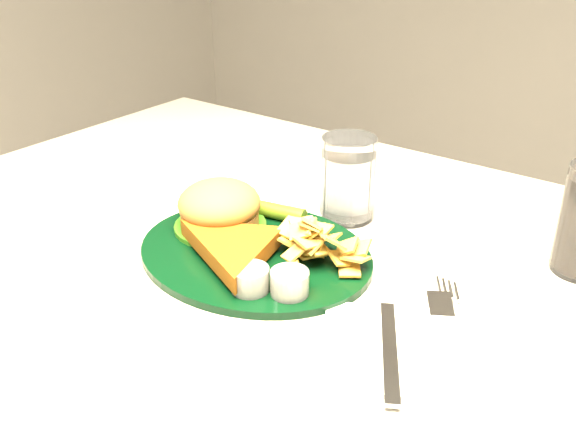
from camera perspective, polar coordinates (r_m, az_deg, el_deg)
dinner_plate at (r=0.73m, az=-3.02°, el=-1.44°), size 0.28×0.24×0.06m
water_glass at (r=0.81m, az=5.34°, el=3.34°), size 0.09×0.09×0.11m
fork_napkin at (r=0.61m, az=9.52°, el=-11.15°), size 0.22×0.23×0.01m
wrapped_straw at (r=0.85m, az=0.06°, el=0.70°), size 0.19×0.09×0.01m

